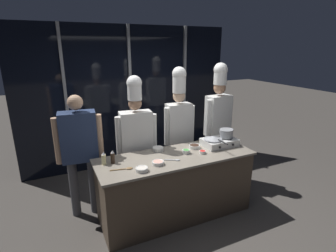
{
  "coord_description": "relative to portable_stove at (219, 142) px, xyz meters",
  "views": [
    {
      "loc": [
        -1.48,
        -2.9,
        2.32
      ],
      "look_at": [
        0.0,
        0.25,
        1.25
      ],
      "focal_mm": 28.0,
      "sensor_mm": 36.0,
      "label": 1
    }
  ],
  "objects": [
    {
      "name": "chef_line",
      "position": [
        0.37,
        0.57,
        0.26
      ],
      "size": [
        0.56,
        0.27,
        2.07
      ],
      "rotation": [
        0.0,
        0.0,
        3.26
      ],
      "color": "#4C4C51",
      "rests_on": "ground_plane"
    },
    {
      "name": "squeeze_bottle_oil",
      "position": [
        -1.69,
        0.07,
        0.03
      ],
      "size": [
        0.05,
        0.05,
        0.17
      ],
      "color": "beige",
      "rests_on": "demo_counter"
    },
    {
      "name": "serving_spoon_slotted",
      "position": [
        -0.83,
        -0.2,
        -0.05
      ],
      "size": [
        0.19,
        0.12,
        0.02
      ],
      "color": "#B2B5BA",
      "rests_on": "demo_counter"
    },
    {
      "name": "person_guest",
      "position": [
        -1.91,
        0.5,
        0.08
      ],
      "size": [
        0.61,
        0.29,
        1.73
      ],
      "rotation": [
        0.0,
        0.0,
        3.03
      ],
      "color": "#4C4C51",
      "rests_on": "ground_plane"
    },
    {
      "name": "window_wall_back",
      "position": [
        -0.75,
        1.92,
        0.39
      ],
      "size": [
        4.15,
        0.09,
        2.7
      ],
      "color": "black",
      "rests_on": "ground_plane"
    },
    {
      "name": "frying_pan",
      "position": [
        -0.11,
        -0.0,
        0.08
      ],
      "size": [
        0.27,
        0.47,
        0.05
      ],
      "color": "#ADAFB5",
      "rests_on": "portable_stove"
    },
    {
      "name": "prep_bowl_onion",
      "position": [
        -1.32,
        -0.3,
        -0.03
      ],
      "size": [
        0.15,
        0.15,
        0.05
      ],
      "color": "white",
      "rests_on": "demo_counter"
    },
    {
      "name": "squeeze_bottle_soy",
      "position": [
        -1.58,
        0.07,
        0.03
      ],
      "size": [
        0.05,
        0.05,
        0.17
      ],
      "color": "#332319",
      "rests_on": "demo_counter"
    },
    {
      "name": "prep_bowl_soy_glaze",
      "position": [
        -0.38,
        0.07,
        -0.03
      ],
      "size": [
        0.16,
        0.16,
        0.05
      ],
      "color": "white",
      "rests_on": "demo_counter"
    },
    {
      "name": "chef_head",
      "position": [
        -1.12,
        0.5,
        0.15
      ],
      "size": [
        0.6,
        0.29,
        1.94
      ],
      "rotation": [
        0.0,
        0.0,
        3.03
      ],
      "color": "#4C4C51",
      "rests_on": "ground_plane"
    },
    {
      "name": "portable_stove",
      "position": [
        0.0,
        0.0,
        0.0
      ],
      "size": [
        0.5,
        0.34,
        0.11
      ],
      "color": "silver",
      "rests_on": "demo_counter"
    },
    {
      "name": "ground_plane",
      "position": [
        -0.75,
        -0.07,
        -0.96
      ],
      "size": [
        24.0,
        24.0,
        0.0
      ],
      "primitive_type": "plane",
      "color": "#47423D"
    },
    {
      "name": "prep_bowl_bell_pepper",
      "position": [
        -0.38,
        -0.15,
        -0.03
      ],
      "size": [
        0.1,
        0.1,
        0.04
      ],
      "color": "white",
      "rests_on": "demo_counter"
    },
    {
      "name": "demo_counter",
      "position": [
        -0.75,
        -0.07,
        -0.51
      ],
      "size": [
        2.14,
        0.75,
        0.9
      ],
      "color": "#4C3D2D",
      "rests_on": "ground_plane"
    },
    {
      "name": "chef_sous",
      "position": [
        -0.38,
        0.59,
        0.23
      ],
      "size": [
        0.52,
        0.22,
        2.02
      ],
      "rotation": [
        0.0,
        0.0,
        3.1
      ],
      "color": "#2D3856",
      "rests_on": "ground_plane"
    },
    {
      "name": "serving_spoon_solid",
      "position": [
        -1.47,
        -0.17,
        -0.05
      ],
      "size": [
        0.27,
        0.09,
        0.02
      ],
      "color": "olive",
      "rests_on": "demo_counter"
    },
    {
      "name": "prep_bowl_rice",
      "position": [
        -0.9,
        0.2,
        -0.02
      ],
      "size": [
        0.16,
        0.16,
        0.05
      ],
      "color": "white",
      "rests_on": "demo_counter"
    },
    {
      "name": "prep_bowl_scallions",
      "position": [
        -0.59,
        -0.05,
        -0.02
      ],
      "size": [
        0.11,
        0.11,
        0.05
      ],
      "color": "white",
      "rests_on": "demo_counter"
    },
    {
      "name": "stock_pot",
      "position": [
        0.11,
        0.0,
        0.12
      ],
      "size": [
        0.23,
        0.2,
        0.12
      ],
      "color": "#93969B",
      "rests_on": "portable_stove"
    },
    {
      "name": "prep_bowl_shrimp",
      "position": [
        -1.08,
        -0.21,
        -0.03
      ],
      "size": [
        0.15,
        0.15,
        0.05
      ],
      "color": "white",
      "rests_on": "demo_counter"
    }
  ]
}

